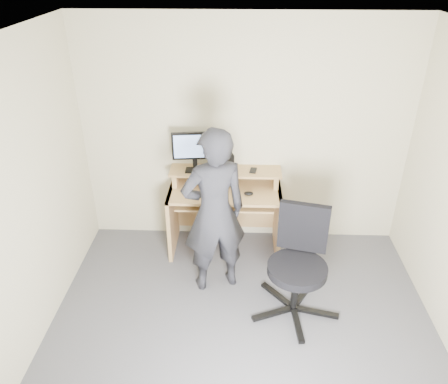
# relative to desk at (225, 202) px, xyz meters

# --- Properties ---
(ground) EXTENTS (3.50, 3.50, 0.00)m
(ground) POSITION_rel_desk_xyz_m (0.20, -1.53, -0.55)
(ground) COLOR #505055
(ground) RESTS_ON ground
(back_wall) EXTENTS (3.50, 0.02, 2.50)m
(back_wall) POSITION_rel_desk_xyz_m (0.20, 0.22, 0.70)
(back_wall) COLOR beige
(back_wall) RESTS_ON ground
(ceiling) EXTENTS (3.50, 3.50, 0.02)m
(ceiling) POSITION_rel_desk_xyz_m (0.20, -1.53, 1.95)
(ceiling) COLOR white
(ceiling) RESTS_ON back_wall
(desk) EXTENTS (1.20, 0.60, 0.91)m
(desk) POSITION_rel_desk_xyz_m (0.00, 0.00, 0.00)
(desk) COLOR tan
(desk) RESTS_ON ground
(monitor) EXTENTS (0.47, 0.13, 0.44)m
(monitor) POSITION_rel_desk_xyz_m (-0.32, 0.04, 0.63)
(monitor) COLOR black
(monitor) RESTS_ON desk
(external_drive) EXTENTS (0.11, 0.15, 0.20)m
(external_drive) POSITION_rel_desk_xyz_m (0.04, 0.06, 0.46)
(external_drive) COLOR black
(external_drive) RESTS_ON desk
(travel_mug) EXTENTS (0.07, 0.07, 0.16)m
(travel_mug) POSITION_rel_desk_xyz_m (0.01, 0.06, 0.44)
(travel_mug) COLOR #AEAEB2
(travel_mug) RESTS_ON desk
(smartphone) EXTENTS (0.09, 0.14, 0.01)m
(smartphone) POSITION_rel_desk_xyz_m (0.30, 0.07, 0.37)
(smartphone) COLOR black
(smartphone) RESTS_ON desk
(charger) EXTENTS (0.05, 0.04, 0.03)m
(charger) POSITION_rel_desk_xyz_m (-0.26, 0.01, 0.38)
(charger) COLOR black
(charger) RESTS_ON desk
(headphones) EXTENTS (0.16, 0.16, 0.06)m
(headphones) POSITION_rel_desk_xyz_m (-0.16, 0.11, 0.37)
(headphones) COLOR silver
(headphones) RESTS_ON desk
(keyboard) EXTENTS (0.48, 0.24, 0.03)m
(keyboard) POSITION_rel_desk_xyz_m (0.01, -0.17, 0.12)
(keyboard) COLOR black
(keyboard) RESTS_ON desk
(mouse) EXTENTS (0.11, 0.08, 0.04)m
(mouse) POSITION_rel_desk_xyz_m (0.25, -0.18, 0.22)
(mouse) COLOR black
(mouse) RESTS_ON desk
(office_chair) EXTENTS (0.81, 0.79, 1.02)m
(office_chair) POSITION_rel_desk_xyz_m (0.70, -0.99, 0.01)
(office_chair) COLOR black
(office_chair) RESTS_ON ground
(person) EXTENTS (0.72, 0.59, 1.69)m
(person) POSITION_rel_desk_xyz_m (-0.08, -0.69, 0.30)
(person) COLOR black
(person) RESTS_ON ground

